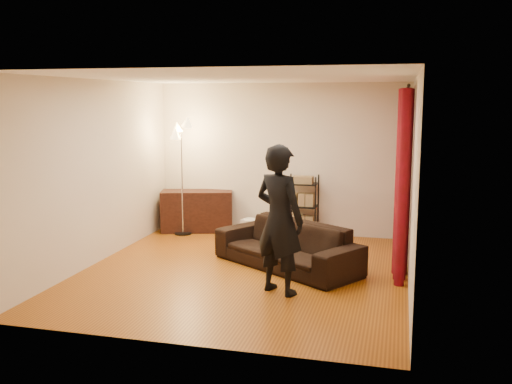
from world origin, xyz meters
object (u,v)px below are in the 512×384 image
(person, at_px, (279,220))
(storage_boxes, at_px, (252,227))
(media_cabinet, at_px, (197,211))
(sofa, at_px, (287,245))
(wire_shelf, at_px, (303,206))
(floor_lamp, at_px, (182,179))

(person, relative_size, storage_boxes, 5.31)
(media_cabinet, bearing_deg, storage_boxes, -19.27)
(sofa, height_order, wire_shelf, wire_shelf)
(wire_shelf, relative_size, floor_lamp, 0.54)
(person, height_order, storage_boxes, person)
(media_cabinet, xyz_separation_m, floor_lamp, (-0.16, -0.31, 0.64))
(person, bearing_deg, sofa, -57.79)
(sofa, relative_size, wire_shelf, 2.04)
(sofa, xyz_separation_m, person, (0.12, -1.10, 0.61))
(sofa, xyz_separation_m, media_cabinet, (-2.06, 1.86, 0.05))
(media_cabinet, height_order, wire_shelf, wire_shelf)
(storage_boxes, bearing_deg, media_cabinet, 176.52)
(sofa, distance_m, person, 1.26)
(wire_shelf, height_order, floor_lamp, floor_lamp)
(person, relative_size, media_cabinet, 1.45)
(storage_boxes, relative_size, floor_lamp, 0.17)
(sofa, bearing_deg, wire_shelf, 125.97)
(media_cabinet, distance_m, wire_shelf, 1.97)
(person, xyz_separation_m, floor_lamp, (-2.34, 2.65, 0.08))
(floor_lamp, bearing_deg, wire_shelf, 9.51)
(media_cabinet, bearing_deg, floor_lamp, -133.73)
(sofa, height_order, media_cabinet, media_cabinet)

